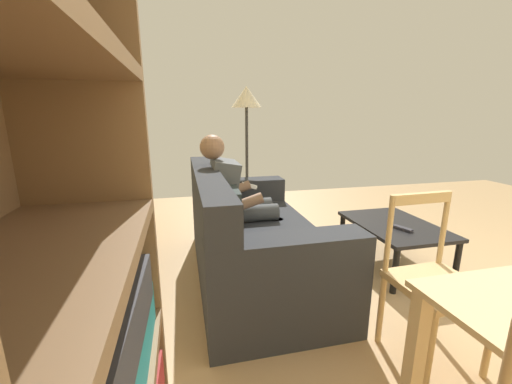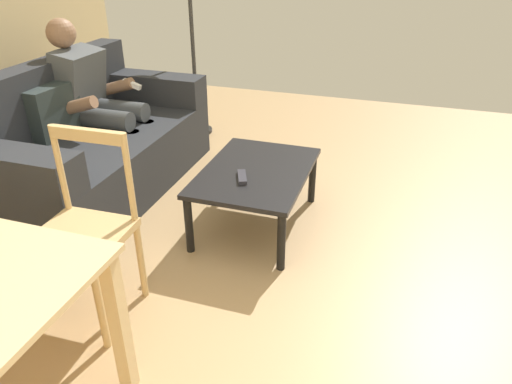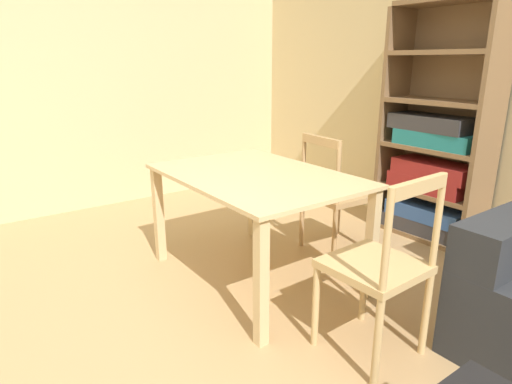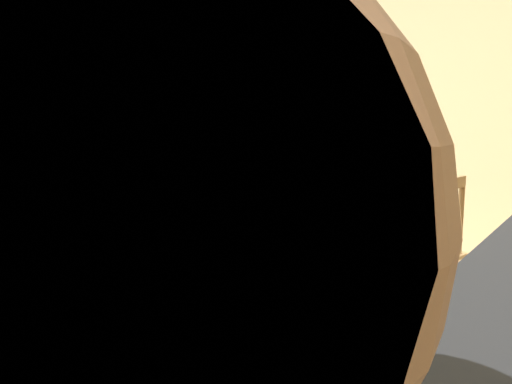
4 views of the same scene
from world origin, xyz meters
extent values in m
cube|color=#D1BC8C|center=(0.00, 2.73, 1.39)|extent=(6.23, 0.12, 2.77)
cube|color=#282B30|center=(1.22, 1.62, 0.22)|extent=(1.92, 0.98, 0.45)
cube|color=#282B30|center=(1.22, 2.01, 0.69)|extent=(1.92, 0.20, 0.48)
cube|color=#282B30|center=(0.39, 1.62, 0.57)|extent=(0.24, 0.98, 0.24)
cube|color=#282B30|center=(2.06, 1.62, 0.57)|extent=(0.24, 0.98, 0.24)
cube|color=#2B3434|center=(1.15, 1.85, 0.63)|extent=(0.41, 0.16, 0.36)
cube|color=#4C5156|center=(1.48, 1.88, 0.71)|extent=(0.40, 0.31, 0.57)
sphere|color=#8C664C|center=(1.48, 1.94, 1.10)|extent=(0.21, 0.21, 0.21)
cylinder|color=#3D4145|center=(1.37, 1.61, 0.52)|extent=(0.15, 0.44, 0.15)
cylinder|color=#8C664C|center=(1.37, 1.39, 0.22)|extent=(0.11, 0.11, 0.45)
cube|color=black|center=(1.37, 1.31, 0.04)|extent=(0.10, 0.24, 0.08)
cylinder|color=#3D4145|center=(1.59, 1.61, 0.52)|extent=(0.15, 0.44, 0.15)
cylinder|color=#8C664C|center=(1.59, 1.39, 0.22)|extent=(0.11, 0.11, 0.45)
cube|color=black|center=(1.59, 1.31, 0.04)|extent=(0.10, 0.24, 0.08)
cylinder|color=#8C664C|center=(1.23, 1.73, 0.65)|extent=(0.09, 0.35, 0.19)
cylinder|color=#8C664C|center=(1.73, 1.73, 0.65)|extent=(0.09, 0.35, 0.19)
cube|color=white|center=(1.73, 1.57, 0.69)|extent=(0.04, 0.15, 0.08)
cube|color=black|center=(1.12, 0.35, 0.39)|extent=(0.92, 0.66, 0.03)
cylinder|color=black|center=(0.70, 0.06, 0.19)|extent=(0.05, 0.05, 0.38)
cylinder|color=black|center=(1.55, 0.06, 0.19)|extent=(0.05, 0.05, 0.38)
cylinder|color=black|center=(0.70, 0.64, 0.19)|extent=(0.05, 0.05, 0.38)
cylinder|color=black|center=(1.55, 0.64, 0.19)|extent=(0.05, 0.05, 0.38)
cube|color=#2D2D38|center=(0.98, 0.39, 0.42)|extent=(0.18, 0.11, 0.02)
cube|color=brown|center=(-0.26, 2.47, 0.91)|extent=(0.04, 0.36, 1.82)
cube|color=brown|center=(-0.67, 2.47, 1.11)|extent=(0.78, 0.36, 0.04)
cube|color=#333338|center=(-0.71, 2.45, 0.94)|extent=(0.65, 0.31, 0.12)
cube|color=#D1B27F|center=(-0.29, 1.30, 0.35)|extent=(0.06, 0.06, 0.70)
cube|color=tan|center=(0.06, 0.88, 0.46)|extent=(0.43, 0.43, 0.04)
cylinder|color=tan|center=(-0.14, 1.06, 0.23)|extent=(0.04, 0.04, 0.46)
cylinder|color=tan|center=(-0.13, 0.68, 0.23)|extent=(0.04, 0.04, 0.46)
cylinder|color=tan|center=(0.24, 1.08, 0.23)|extent=(0.04, 0.04, 0.46)
cylinder|color=tan|center=(0.25, 0.70, 0.23)|extent=(0.04, 0.04, 0.46)
cylinder|color=tan|center=(0.24, 1.08, 0.70)|extent=(0.03, 0.03, 0.47)
cylinder|color=tan|center=(0.25, 0.70, 0.70)|extent=(0.03, 0.03, 0.47)
cube|color=tan|center=(0.25, 0.89, 0.91)|extent=(0.05, 0.38, 0.06)
cylinder|color=black|center=(2.57, 1.42, 0.01)|extent=(0.28, 0.28, 0.03)
cylinder|color=#333333|center=(2.57, 1.42, 0.72)|extent=(0.04, 0.04, 1.45)
cone|color=beige|center=(2.57, 1.42, 1.57)|extent=(0.36, 0.36, 0.24)
camera|label=1|loc=(-1.22, 2.20, 1.37)|focal=22.19mm
camera|label=2|loc=(-1.47, -0.49, 1.72)|focal=33.33mm
camera|label=3|loc=(1.27, -0.70, 1.41)|focal=30.50mm
camera|label=4|loc=(1.59, 2.07, 1.13)|focal=31.75mm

